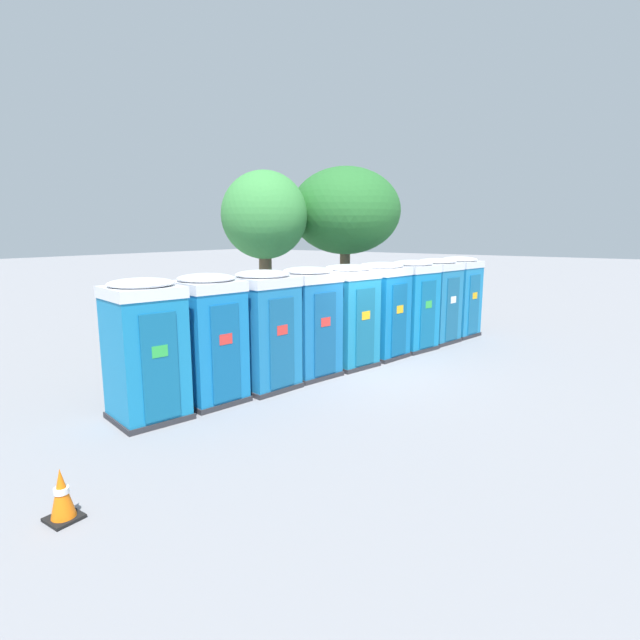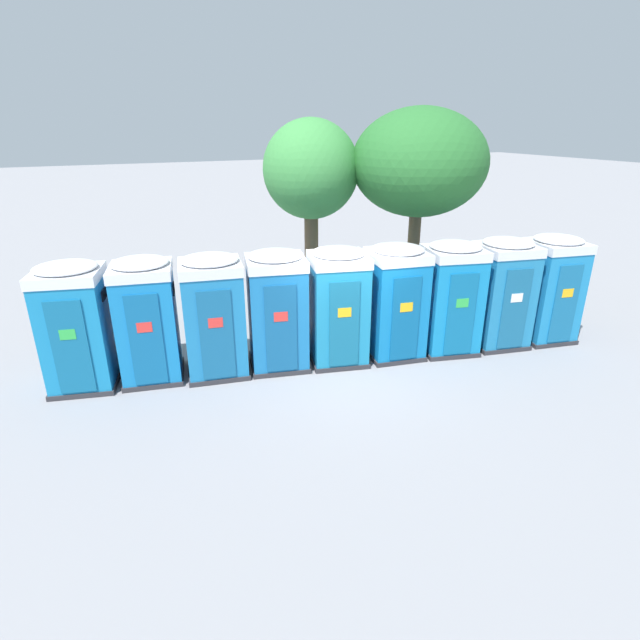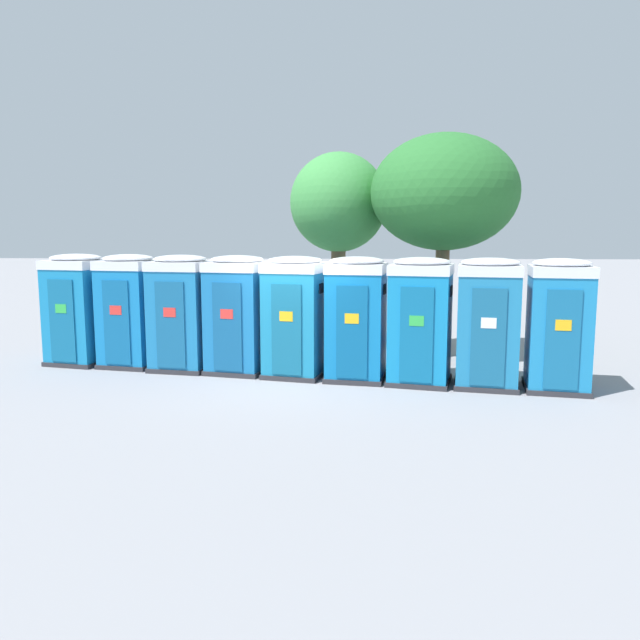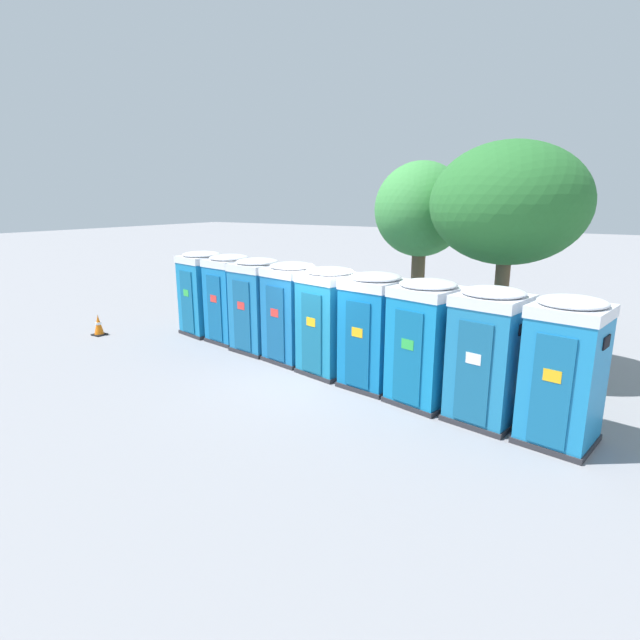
{
  "view_description": "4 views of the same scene",
  "coord_description": "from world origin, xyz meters",
  "px_view_note": "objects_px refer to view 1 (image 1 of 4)",
  "views": [
    {
      "loc": [
        -10.33,
        -5.95,
        3.34
      ],
      "look_at": [
        -0.82,
        0.62,
        1.27
      ],
      "focal_mm": 28.0,
      "sensor_mm": 36.0,
      "label": 1
    },
    {
      "loc": [
        -4.39,
        -8.6,
        4.97
      ],
      "look_at": [
        -0.29,
        0.51,
        0.97
      ],
      "focal_mm": 28.0,
      "sensor_mm": 36.0,
      "label": 2
    },
    {
      "loc": [
        1.17,
        -12.54,
        3.02
      ],
      "look_at": [
        0.61,
        0.33,
        1.21
      ],
      "focal_mm": 35.0,
      "sensor_mm": 36.0,
      "label": 3
    },
    {
      "loc": [
        5.91,
        -9.39,
        4.05
      ],
      "look_at": [
        -0.24,
        0.5,
        1.23
      ],
      "focal_mm": 28.0,
      "sensor_mm": 36.0,
      "label": 4
    }
  ],
  "objects_px": {
    "portapotty_2": "(264,329)",
    "portapotty_6": "(411,305)",
    "portapotty_5": "(381,309)",
    "portapotty_4": "(348,315)",
    "portapotty_8": "(458,296)",
    "portapotty_1": "(209,338)",
    "portapotty_3": "(308,321)",
    "portapotty_7": "(436,300)",
    "traffic_cone": "(62,495)",
    "portapotty_0": "(145,349)",
    "street_tree_1": "(264,217)",
    "street_tree_0": "(345,212)"
  },
  "relations": [
    {
      "from": "portapotty_0",
      "to": "traffic_cone",
      "type": "relative_size",
      "value": 3.97
    },
    {
      "from": "portapotty_1",
      "to": "portapotty_5",
      "type": "distance_m",
      "value": 5.22
    },
    {
      "from": "street_tree_1",
      "to": "portapotty_3",
      "type": "bearing_deg",
      "value": -124.44
    },
    {
      "from": "portapotty_1",
      "to": "portapotty_5",
      "type": "bearing_deg",
      "value": -12.2
    },
    {
      "from": "portapotty_2",
      "to": "portapotty_6",
      "type": "height_order",
      "value": "same"
    },
    {
      "from": "portapotty_6",
      "to": "traffic_cone",
      "type": "xyz_separation_m",
      "value": [
        -10.27,
        -0.29,
        -0.97
      ]
    },
    {
      "from": "portapotty_8",
      "to": "portapotty_5",
      "type": "bearing_deg",
      "value": 169.39
    },
    {
      "from": "portapotty_8",
      "to": "street_tree_0",
      "type": "xyz_separation_m",
      "value": [
        -1.76,
        3.17,
        2.66
      ]
    },
    {
      "from": "portapotty_5",
      "to": "street_tree_0",
      "type": "bearing_deg",
      "value": 49.5
    },
    {
      "from": "portapotty_5",
      "to": "portapotty_4",
      "type": "bearing_deg",
      "value": 168.93
    },
    {
      "from": "portapotty_4",
      "to": "portapotty_2",
      "type": "bearing_deg",
      "value": 168.2
    },
    {
      "from": "portapotty_5",
      "to": "portapotty_6",
      "type": "relative_size",
      "value": 1.0
    },
    {
      "from": "portapotty_0",
      "to": "portapotty_8",
      "type": "height_order",
      "value": "same"
    },
    {
      "from": "portapotty_1",
      "to": "traffic_cone",
      "type": "bearing_deg",
      "value": -156.7
    },
    {
      "from": "portapotty_4",
      "to": "portapotty_7",
      "type": "relative_size",
      "value": 1.0
    },
    {
      "from": "portapotty_4",
      "to": "portapotty_5",
      "type": "bearing_deg",
      "value": -11.07
    },
    {
      "from": "portapotty_5",
      "to": "portapotty_7",
      "type": "height_order",
      "value": "same"
    },
    {
      "from": "portapotty_3",
      "to": "portapotty_6",
      "type": "height_order",
      "value": "same"
    },
    {
      "from": "portapotty_2",
      "to": "portapotty_3",
      "type": "height_order",
      "value": "same"
    },
    {
      "from": "portapotty_7",
      "to": "portapotty_4",
      "type": "bearing_deg",
      "value": 168.97
    },
    {
      "from": "street_tree_1",
      "to": "portapotty_1",
      "type": "bearing_deg",
      "value": -151.39
    },
    {
      "from": "portapotty_3",
      "to": "portapotty_5",
      "type": "relative_size",
      "value": 1.0
    },
    {
      "from": "portapotty_0",
      "to": "street_tree_1",
      "type": "bearing_deg",
      "value": 21.39
    },
    {
      "from": "portapotty_7",
      "to": "street_tree_1",
      "type": "height_order",
      "value": "street_tree_1"
    },
    {
      "from": "portapotty_6",
      "to": "portapotty_0",
      "type": "bearing_deg",
      "value": 168.21
    },
    {
      "from": "portapotty_3",
      "to": "portapotty_4",
      "type": "xyz_separation_m",
      "value": [
        1.27,
        -0.31,
        0.0
      ]
    },
    {
      "from": "portapotty_8",
      "to": "portapotty_4",
      "type": "bearing_deg",
      "value": 169.28
    },
    {
      "from": "portapotty_2",
      "to": "street_tree_0",
      "type": "xyz_separation_m",
      "value": [
        5.93,
        1.66,
        2.66
      ]
    },
    {
      "from": "portapotty_8",
      "to": "portapotty_3",
      "type": "bearing_deg",
      "value": 168.67
    },
    {
      "from": "portapotty_1",
      "to": "portapotty_6",
      "type": "distance_m",
      "value": 6.53
    },
    {
      "from": "portapotty_2",
      "to": "street_tree_1",
      "type": "height_order",
      "value": "street_tree_1"
    },
    {
      "from": "portapotty_8",
      "to": "traffic_cone",
      "type": "height_order",
      "value": "portapotty_8"
    },
    {
      "from": "portapotty_1",
      "to": "street_tree_1",
      "type": "xyz_separation_m",
      "value": [
        4.68,
        2.55,
        2.45
      ]
    },
    {
      "from": "street_tree_1",
      "to": "traffic_cone",
      "type": "bearing_deg",
      "value": -153.74
    },
    {
      "from": "portapotty_2",
      "to": "traffic_cone",
      "type": "height_order",
      "value": "portapotty_2"
    },
    {
      "from": "portapotty_1",
      "to": "portapotty_3",
      "type": "xyz_separation_m",
      "value": [
        2.55,
        -0.54,
        -0.0
      ]
    },
    {
      "from": "portapotty_4",
      "to": "portapotty_3",
      "type": "bearing_deg",
      "value": 166.23
    },
    {
      "from": "portapotty_1",
      "to": "portapotty_2",
      "type": "bearing_deg",
      "value": -14.13
    },
    {
      "from": "portapotty_2",
      "to": "street_tree_1",
      "type": "relative_size",
      "value": 0.5
    },
    {
      "from": "portapotty_4",
      "to": "portapotty_7",
      "type": "bearing_deg",
      "value": -11.03
    },
    {
      "from": "portapotty_7",
      "to": "street_tree_0",
      "type": "xyz_separation_m",
      "value": [
        -0.47,
        2.94,
        2.66
      ]
    },
    {
      "from": "portapotty_6",
      "to": "traffic_cone",
      "type": "height_order",
      "value": "portapotty_6"
    },
    {
      "from": "portapotty_7",
      "to": "traffic_cone",
      "type": "xyz_separation_m",
      "value": [
        -11.56,
        -0.07,
        -0.97
      ]
    },
    {
      "from": "portapotty_4",
      "to": "traffic_cone",
      "type": "relative_size",
      "value": 3.97
    },
    {
      "from": "portapotty_3",
      "to": "portapotty_4",
      "type": "height_order",
      "value": "same"
    },
    {
      "from": "portapotty_8",
      "to": "portapotty_7",
      "type": "bearing_deg",
      "value": 170.2
    },
    {
      "from": "portapotty_4",
      "to": "portapotty_8",
      "type": "height_order",
      "value": "same"
    },
    {
      "from": "portapotty_5",
      "to": "street_tree_1",
      "type": "height_order",
      "value": "street_tree_1"
    },
    {
      "from": "portapotty_0",
      "to": "portapotty_6",
      "type": "bearing_deg",
      "value": -11.79
    },
    {
      "from": "portapotty_6",
      "to": "traffic_cone",
      "type": "bearing_deg",
      "value": -178.38
    }
  ]
}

